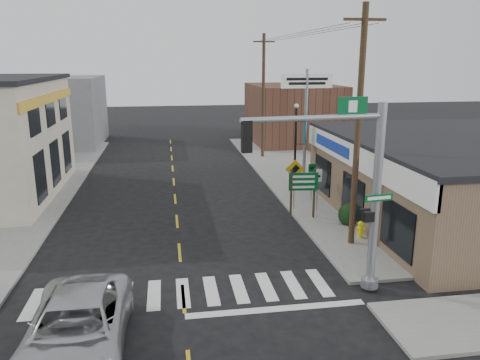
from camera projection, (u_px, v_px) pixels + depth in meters
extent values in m
plane|color=black|center=(183.00, 298.00, 16.05)|extent=(140.00, 140.00, 0.00)
cube|color=slate|center=(317.00, 187.00, 29.83)|extent=(6.00, 38.00, 0.13)
cube|color=slate|center=(18.00, 200.00, 27.11)|extent=(6.00, 38.00, 0.13)
cube|color=gold|center=(177.00, 221.00, 23.70)|extent=(0.12, 56.00, 0.01)
cube|color=silver|center=(183.00, 293.00, 16.43)|extent=(11.00, 2.20, 0.01)
cube|color=brown|center=(467.00, 182.00, 23.49)|extent=(12.00, 14.00, 4.00)
cube|color=#543426|center=(293.00, 114.00, 45.86)|extent=(8.00, 10.00, 5.60)
cube|color=slate|center=(52.00, 111.00, 44.19)|extent=(9.00, 10.00, 6.40)
imported|color=#B8BABE|center=(77.00, 329.00, 12.79)|extent=(2.69, 5.83, 1.62)
cylinder|color=gray|center=(376.00, 199.00, 15.80)|extent=(0.30, 0.30, 6.50)
cylinder|color=gray|center=(311.00, 117.00, 14.73)|extent=(4.77, 0.17, 0.17)
cube|color=black|center=(243.00, 134.00, 14.52)|extent=(0.30, 0.24, 0.98)
cube|color=#044A23|center=(379.00, 198.00, 15.56)|extent=(1.03, 0.04, 0.24)
cube|color=#044A23|center=(351.00, 106.00, 14.85)|extent=(1.03, 0.05, 0.60)
cube|color=black|center=(368.00, 217.00, 15.86)|extent=(0.35, 0.28, 0.35)
cube|color=#432F1F|center=(291.00, 194.00, 23.40)|extent=(0.09, 0.09, 2.58)
cube|color=#432F1F|center=(314.00, 193.00, 23.58)|extent=(0.09, 0.09, 2.58)
cube|color=#0A4C28|center=(303.00, 182.00, 23.28)|extent=(1.47, 0.05, 0.92)
cylinder|color=#EEEC0E|center=(360.00, 231.00, 21.15)|extent=(0.22, 0.22, 0.62)
sphere|color=#EEEC0E|center=(361.00, 224.00, 21.06)|extent=(0.24, 0.24, 0.24)
cylinder|color=gray|center=(294.00, 186.00, 25.01)|extent=(0.06, 0.06, 2.49)
cube|color=#C5910F|center=(295.00, 169.00, 24.75)|extent=(1.06, 0.03, 1.06)
cylinder|color=black|center=(295.00, 149.00, 28.42)|extent=(0.14, 0.14, 5.10)
sphere|color=silver|center=(297.00, 106.00, 27.77)|extent=(0.27, 0.27, 0.27)
cube|color=#104955|center=(304.00, 133.00, 28.26)|extent=(0.02, 0.54, 1.37)
cylinder|color=gray|center=(305.00, 125.00, 30.77)|extent=(0.21, 0.21, 7.26)
cube|color=white|center=(307.00, 81.00, 30.05)|extent=(3.42, 0.18, 0.91)
cylinder|color=black|center=(393.00, 207.00, 20.49)|extent=(0.20, 0.20, 3.14)
ellipsoid|color=#193618|center=(428.00, 252.00, 18.55)|extent=(1.13, 1.13, 0.85)
ellipsoid|color=black|center=(350.00, 215.00, 22.93)|extent=(1.17, 1.17, 0.88)
cylinder|color=#4F3B29|center=(358.00, 130.00, 19.36)|extent=(0.26, 0.26, 10.00)
cube|color=#4F3B29|center=(365.00, 19.00, 18.28)|extent=(1.74, 0.11, 0.11)
cylinder|color=#3B301D|center=(263.00, 97.00, 37.79)|extent=(0.26, 0.26, 9.83)
cube|color=#3B301D|center=(264.00, 42.00, 36.72)|extent=(1.71, 0.11, 0.11)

